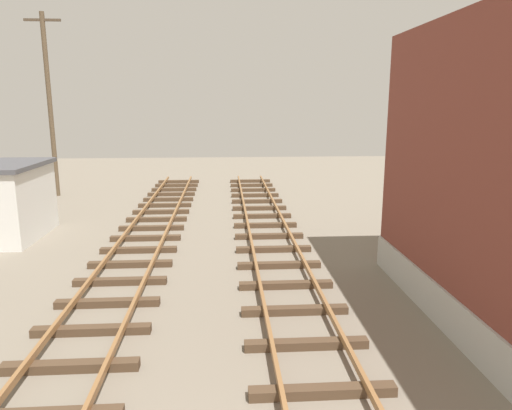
% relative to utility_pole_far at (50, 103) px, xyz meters
% --- Properties ---
extents(utility_pole_far, '(1.80, 0.24, 9.35)m').
position_rel_utility_pole_far_xyz_m(utility_pole_far, '(0.00, 0.00, 0.00)').
color(utility_pole_far, brown).
rests_on(utility_pole_far, ground).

